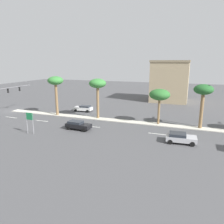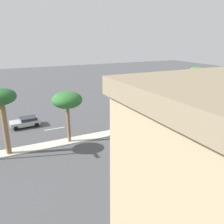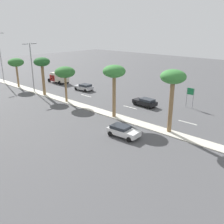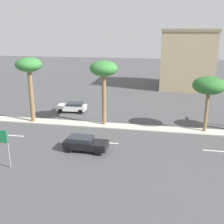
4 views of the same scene
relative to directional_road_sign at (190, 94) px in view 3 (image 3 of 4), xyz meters
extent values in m
plane|color=#4C4C4F|center=(-11.61, 13.15, -2.33)|extent=(160.00, 160.00, 0.00)
cube|color=beige|center=(-11.61, 21.04, -2.27)|extent=(1.80, 70.99, 0.12)
cube|color=silver|center=(-6.62, -3.11, -2.33)|extent=(0.20, 2.80, 0.01)
cube|color=silver|center=(-6.62, 7.25, -2.33)|extent=(0.20, 2.80, 0.01)
cube|color=silver|center=(-6.62, 18.27, -2.33)|extent=(0.20, 2.80, 0.01)
cylinder|color=gray|center=(0.00, -0.57, -0.69)|extent=(0.10, 0.10, 3.29)
cylinder|color=gray|center=(0.00, 0.57, -0.69)|extent=(0.10, 0.10, 3.29)
cube|color=#19723F|center=(0.00, 0.00, 0.42)|extent=(0.08, 1.26, 1.08)
cylinder|color=olive|center=(-11.33, -2.92, 1.02)|extent=(0.54, 0.54, 6.47)
ellipsoid|color=#387F38|center=(-11.33, -2.92, 4.80)|extent=(3.10, 3.10, 1.70)
cylinder|color=olive|center=(-11.95, 5.99, 0.86)|extent=(0.50, 0.50, 6.14)
ellipsoid|color=#387F38|center=(-11.95, 5.99, 4.49)|extent=(3.23, 3.23, 1.78)
cylinder|color=olive|center=(-11.76, 17.63, 0.08)|extent=(0.38, 0.38, 4.58)
ellipsoid|color=#2D6B2D|center=(-11.76, 17.63, 2.98)|extent=(3.52, 3.52, 1.93)
cylinder|color=olive|center=(-11.87, 24.45, 0.70)|extent=(0.55, 0.55, 5.83)
ellipsoid|color=#235B28|center=(-11.87, 24.45, 4.15)|extent=(3.04, 3.04, 1.67)
cylinder|color=olive|center=(-11.90, 34.62, 0.17)|extent=(0.42, 0.42, 4.77)
ellipsoid|color=#2D6B2D|center=(-11.90, 34.62, 3.14)|extent=(3.31, 3.31, 1.82)
cylinder|color=gray|center=(-11.84, 28.26, 2.60)|extent=(0.20, 0.20, 9.63)
cube|color=gray|center=(-12.74, 28.26, 7.27)|extent=(1.10, 0.24, 0.16)
cube|color=gray|center=(-10.94, 28.26, 7.27)|extent=(1.10, 0.24, 0.16)
cylinder|color=gray|center=(-11.63, 42.36, 3.48)|extent=(0.20, 0.20, 11.38)
cube|color=gray|center=(-10.73, 42.36, 9.02)|extent=(1.10, 0.24, 0.16)
cube|color=#B2B2B7|center=(-4.00, 21.85, -1.69)|extent=(2.26, 4.11, 0.64)
cube|color=#262B33|center=(-3.97, 21.36, -1.17)|extent=(1.94, 2.30, 0.40)
cylinder|color=black|center=(-5.04, 23.18, -2.01)|extent=(0.26, 0.65, 0.64)
cylinder|color=black|center=(-3.15, 23.31, -2.01)|extent=(0.26, 0.65, 0.64)
cylinder|color=black|center=(-4.86, 20.40, -2.01)|extent=(0.26, 0.65, 0.64)
cylinder|color=black|center=(-2.96, 20.53, -2.01)|extent=(0.26, 0.65, 0.64)
cube|color=black|center=(-4.40, 5.88, -1.69)|extent=(1.86, 4.20, 0.66)
cube|color=#262B33|center=(-4.42, 5.37, -1.16)|extent=(1.62, 2.33, 0.40)
cylinder|color=black|center=(-5.15, 7.36, -2.01)|extent=(0.24, 0.65, 0.64)
cylinder|color=black|center=(-3.53, 7.30, -2.01)|extent=(0.24, 0.65, 0.64)
cylinder|color=black|center=(-5.26, 4.47, -2.01)|extent=(0.24, 0.65, 0.64)
cylinder|color=black|center=(-3.64, 4.41, -2.01)|extent=(0.24, 0.65, 0.64)
cube|color=silver|center=(-16.35, 0.41, -1.68)|extent=(2.10, 4.11, 0.66)
cube|color=#262B33|center=(-16.38, 0.91, -1.17)|extent=(1.79, 2.31, 0.37)
cylinder|color=black|center=(-15.38, -0.91, -2.01)|extent=(0.27, 0.66, 0.64)
cylinder|color=black|center=(-17.09, -1.04, -2.01)|extent=(0.27, 0.66, 0.64)
cylinder|color=black|center=(-15.60, 1.86, -2.01)|extent=(0.27, 0.66, 0.64)
cylinder|color=black|center=(-17.31, 1.73, -2.01)|extent=(0.27, 0.66, 0.64)
cube|color=#B21E19|center=(-3.09, 32.99, -1.18)|extent=(2.20, 2.01, 1.42)
cube|color=beige|center=(-3.09, 31.42, -0.90)|extent=(2.20, 4.28, 1.97)
cylinder|color=black|center=(-4.19, 34.28, -1.88)|extent=(0.28, 0.90, 0.90)
cylinder|color=black|center=(-1.98, 34.28, -1.88)|extent=(0.28, 0.90, 0.90)
cylinder|color=black|center=(-4.19, 30.03, -1.88)|extent=(0.28, 0.90, 0.90)
cylinder|color=black|center=(-1.98, 30.03, -1.88)|extent=(0.28, 0.90, 0.90)
camera|label=1|loc=(24.92, 22.58, 8.39)|focal=34.28mm
camera|label=2|loc=(-37.34, 24.46, 9.84)|focal=37.24mm
camera|label=3|loc=(-37.96, -17.64, 10.41)|focal=40.35mm
camera|label=4|loc=(18.70, 12.81, 8.80)|focal=43.97mm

